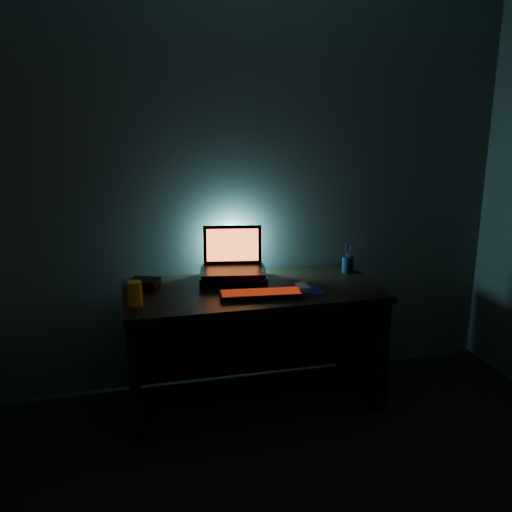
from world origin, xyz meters
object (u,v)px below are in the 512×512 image
at_px(mouse, 302,288).
at_px(laptop, 233,260).
at_px(pen_cup, 348,265).
at_px(keyboard, 261,294).
at_px(router, 144,284).
at_px(juice_glass, 135,293).

bearing_deg(mouse, laptop, 135.51).
xyz_separation_m(laptop, pen_cup, (0.74, -0.04, -0.07)).
height_order(keyboard, mouse, mouse).
bearing_deg(pen_cup, router, -179.15).
height_order(keyboard, pen_cup, pen_cup).
bearing_deg(router, juice_glass, -79.68).
distance_m(mouse, pen_cup, 0.49).
relative_size(keyboard, juice_glass, 3.61).
xyz_separation_m(laptop, keyboard, (0.09, -0.35, -0.11)).
bearing_deg(mouse, keyboard, -174.78).
bearing_deg(pen_cup, laptop, 177.27).
height_order(pen_cup, router, pen_cup).
xyz_separation_m(mouse, router, (-0.89, 0.26, 0.01)).
distance_m(keyboard, juice_glass, 0.69).
xyz_separation_m(laptop, router, (-0.54, -0.05, -0.09)).
relative_size(pen_cup, router, 0.51).
bearing_deg(keyboard, laptop, 110.02).
bearing_deg(keyboard, juice_glass, -176.30).
bearing_deg(laptop, mouse, -32.64).
bearing_deg(mouse, router, 161.58).
distance_m(pen_cup, router, 1.28).
distance_m(juice_glass, router, 0.28).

